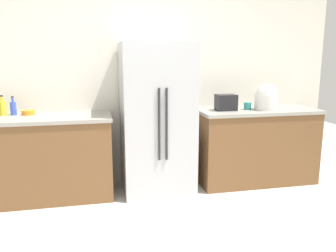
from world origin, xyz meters
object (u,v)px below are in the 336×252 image
rice_cooker (266,98)px  bowl_a (28,112)px  cup_b (248,106)px  refrigerator (157,119)px  bottle_b (3,108)px  toaster (226,102)px  bottle_a (13,108)px  cup_a (261,103)px

rice_cooker → bowl_a: (-2.78, 0.23, -0.12)m
rice_cooker → cup_b: bearing=162.3°
cup_b → bowl_a: size_ratio=0.61×
refrigerator → bottle_b: (-1.70, 0.19, 0.16)m
toaster → bowl_a: toaster is taller
refrigerator → cup_b: bearing=0.9°
bottle_b → bottle_a: bearing=0.2°
cup_b → bowl_a: 2.58m
cup_a → cup_b: 0.33m
bottle_a → bowl_a: (0.15, -0.01, -0.05)m
bottle_b → cup_b: size_ratio=2.58×
refrigerator → bottle_b: 1.71m
bottle_a → cup_b: bottle_a is taller
toaster → bowl_a: (-2.28, 0.17, -0.07)m
bottle_a → rice_cooker: bearing=-4.7°
bottle_b → toaster: bearing=-4.1°
bottle_b → cup_a: (3.11, 0.01, -0.04)m
bowl_a → rice_cooker: bearing=-4.8°
cup_a → cup_b: bearing=-145.9°
bottle_b → bowl_a: bottle_b is taller
bowl_a → toaster: bearing=-4.3°
cup_b → refrigerator: bearing=-179.1°
bottle_a → cup_b: size_ratio=2.42×
toaster → bottle_a: size_ratio=1.14×
bottle_b → refrigerator: bearing=-6.5°
toaster → refrigerator: bearing=-179.2°
cup_b → bowl_a: (-2.57, 0.17, -0.02)m
toaster → rice_cooker: 0.50m
rice_cooker → toaster: bearing=173.1°
refrigerator → bottle_a: refrigerator is taller
bottle_b → cup_b: bearing=-3.5°
rice_cooker → cup_b: size_ratio=3.64×
bottle_b → cup_b: (2.84, -0.17, -0.04)m
refrigerator → bottle_b: size_ratio=7.66×
refrigerator → toaster: 0.87m
bowl_a → refrigerator: bearing=-7.3°
refrigerator → bowl_a: 1.45m
rice_cooker → bottle_a: (-2.94, 0.24, -0.07)m
bowl_a → bottle_a: bearing=176.8°
cup_a → cup_b: (-0.28, -0.19, -0.01)m
rice_cooker → bowl_a: size_ratio=2.22×
cup_b → toaster: bearing=-178.5°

